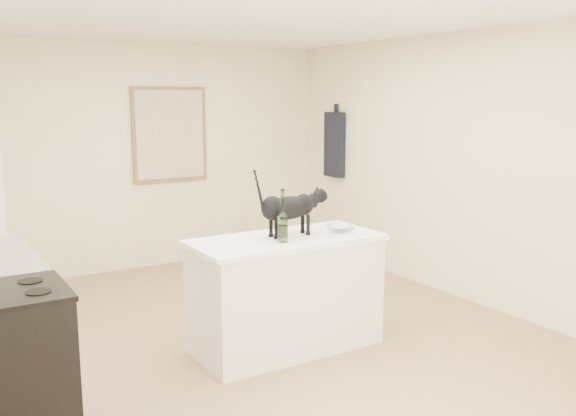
{
  "coord_description": "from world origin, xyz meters",
  "views": [
    {
      "loc": [
        -2.36,
        -4.21,
        1.96
      ],
      "look_at": [
        0.15,
        -0.15,
        1.12
      ],
      "focal_mm": 38.72,
      "sensor_mm": 36.0,
      "label": 1
    }
  ],
  "objects": [
    {
      "name": "glass_bowl",
      "position": [
        0.56,
        -0.27,
        0.93
      ],
      "size": [
        0.26,
        0.26,
        0.05
      ],
      "primitive_type": "imported",
      "rotation": [
        0.0,
        0.0,
        -0.2
      ],
      "color": "white",
      "rests_on": "island_top"
    },
    {
      "name": "island_top",
      "position": [
        0.1,
        -0.2,
        0.88
      ],
      "size": [
        1.5,
        0.7,
        0.04
      ],
      "primitive_type": "cube",
      "color": "white",
      "rests_on": "island_base"
    },
    {
      "name": "artwork_canvas",
      "position": [
        0.3,
        2.7,
        1.55
      ],
      "size": [
        0.82,
        0.0,
        1.02
      ],
      "primitive_type": "cube",
      "color": "beige",
      "rests_on": "wall_back"
    },
    {
      "name": "hanging_garment",
      "position": [
        2.19,
        2.05,
        1.4
      ],
      "size": [
        0.08,
        0.34,
        0.8
      ],
      "primitive_type": "cube",
      "color": "black",
      "rests_on": "wall_right"
    },
    {
      "name": "wine_bottle",
      "position": [
        -0.0,
        -0.32,
        1.08
      ],
      "size": [
        0.08,
        0.08,
        0.35
      ],
      "primitive_type": "cylinder",
      "rotation": [
        0.0,
        0.0,
        0.1
      ],
      "color": "#265020",
      "rests_on": "island_top"
    },
    {
      "name": "ceiling",
      "position": [
        0.0,
        0.0,
        2.6
      ],
      "size": [
        5.5,
        5.5,
        0.0
      ],
      "primitive_type": "plane",
      "rotation": [
        3.14,
        0.0,
        0.0
      ],
      "color": "white",
      "rests_on": "ground"
    },
    {
      "name": "floor",
      "position": [
        0.0,
        0.0,
        0.0
      ],
      "size": [
        5.5,
        5.5,
        0.0
      ],
      "primitive_type": "plane",
      "color": "#946D4F",
      "rests_on": "ground"
    },
    {
      "name": "stove",
      "position": [
        -1.95,
        -0.6,
        0.45
      ],
      "size": [
        0.6,
        0.6,
        0.9
      ],
      "primitive_type": "cube",
      "color": "black",
      "rests_on": "floor"
    },
    {
      "name": "wall_back",
      "position": [
        0.0,
        2.75,
        1.3
      ],
      "size": [
        4.5,
        0.0,
        4.5
      ],
      "primitive_type": "plane",
      "rotation": [
        1.57,
        0.0,
        0.0
      ],
      "color": "beige",
      "rests_on": "ground"
    },
    {
      "name": "wall_right",
      "position": [
        2.25,
        0.0,
        1.3
      ],
      "size": [
        0.0,
        5.5,
        5.5
      ],
      "primitive_type": "plane",
      "rotation": [
        1.57,
        0.0,
        -1.57
      ],
      "color": "beige",
      "rests_on": "ground"
    },
    {
      "name": "black_cat",
      "position": [
        0.14,
        -0.17,
        1.1
      ],
      "size": [
        0.58,
        0.19,
        0.4
      ],
      "primitive_type": null,
      "rotation": [
        0.0,
        0.0,
        -0.04
      ],
      "color": "black",
      "rests_on": "island_top"
    },
    {
      "name": "artwork_frame",
      "position": [
        0.3,
        2.72,
        1.55
      ],
      "size": [
        0.9,
        0.03,
        1.1
      ],
      "primitive_type": "cube",
      "color": "brown",
      "rests_on": "wall_back"
    },
    {
      "name": "island_base",
      "position": [
        0.1,
        -0.2,
        0.43
      ],
      "size": [
        1.44,
        0.67,
        0.86
      ],
      "primitive_type": "cube",
      "color": "white",
      "rests_on": "floor"
    }
  ]
}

